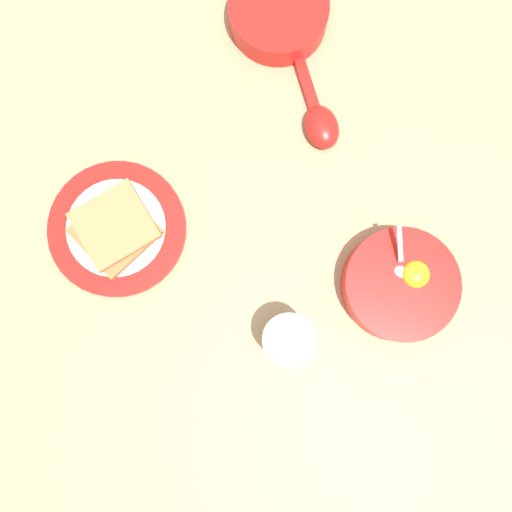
# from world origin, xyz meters

# --- Properties ---
(ground_plane) EXTENTS (3.00, 3.00, 0.00)m
(ground_plane) POSITION_xyz_m (0.00, 0.00, 0.00)
(ground_plane) COLOR tan
(egg_bowl) EXTENTS (0.17, 0.17, 0.08)m
(egg_bowl) POSITION_xyz_m (0.23, -0.06, 0.03)
(egg_bowl) COLOR red
(egg_bowl) RESTS_ON ground_plane
(toast_plate) EXTENTS (0.22, 0.22, 0.02)m
(toast_plate) POSITION_xyz_m (-0.20, -0.18, 0.01)
(toast_plate) COLOR red
(toast_plate) RESTS_ON ground_plane
(toast_sandwich) EXTENTS (0.15, 0.15, 0.03)m
(toast_sandwich) POSITION_xyz_m (-0.20, -0.18, 0.03)
(toast_sandwich) COLOR #9E7042
(toast_sandwich) RESTS_ON toast_plate
(soup_spoon) EXTENTS (0.15, 0.15, 0.03)m
(soup_spoon) POSITION_xyz_m (0.00, 0.13, 0.02)
(soup_spoon) COLOR red
(soup_spoon) RESTS_ON ground_plane
(congee_bowl) EXTENTS (0.16, 0.16, 0.05)m
(congee_bowl) POSITION_xyz_m (-0.14, 0.26, 0.03)
(congee_bowl) COLOR red
(congee_bowl) RESTS_ON ground_plane
(drinking_cup) EXTENTS (0.08, 0.08, 0.08)m
(drinking_cup) POSITION_xyz_m (0.11, -0.21, 0.04)
(drinking_cup) COLOR silver
(drinking_cup) RESTS_ON ground_plane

